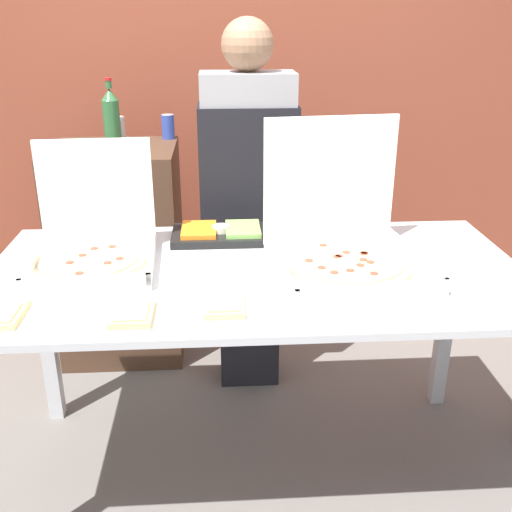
% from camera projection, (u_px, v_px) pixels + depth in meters
% --- Properties ---
extents(ground_plane, '(16.00, 16.00, 0.00)m').
position_uv_depth(ground_plane, '(256.00, 471.00, 2.39)').
color(ground_plane, slate).
extents(brick_wall_behind, '(10.00, 0.06, 2.80)m').
position_uv_depth(brick_wall_behind, '(237.00, 69.00, 3.44)').
color(brick_wall_behind, brown).
rests_on(brick_wall_behind, ground_plane).
extents(buffet_table, '(1.85, 0.94, 0.88)m').
position_uv_depth(buffet_table, '(256.00, 298.00, 2.10)').
color(buffet_table, silver).
rests_on(buffet_table, ground_plane).
extents(pizza_box_near_right, '(0.43, 0.45, 0.41)m').
position_uv_depth(pizza_box_near_right, '(94.00, 244.00, 2.09)').
color(pizza_box_near_right, white).
rests_on(pizza_box_near_right, buffet_table).
extents(pizza_box_near_left, '(0.55, 0.56, 0.49)m').
position_uv_depth(pizza_box_near_left, '(343.00, 242.00, 2.07)').
color(pizza_box_near_left, white).
rests_on(pizza_box_near_left, buffet_table).
extents(paper_plate_front_right, '(0.24, 0.24, 0.03)m').
position_uv_depth(paper_plate_front_right, '(2.00, 316.00, 1.72)').
color(paper_plate_front_right, white).
rests_on(paper_plate_front_right, buffet_table).
extents(paper_plate_front_center, '(0.20, 0.20, 0.03)m').
position_uv_depth(paper_plate_front_center, '(132.00, 314.00, 1.73)').
color(paper_plate_front_center, white).
rests_on(paper_plate_front_center, buffet_table).
extents(paper_plate_front_left, '(0.21, 0.21, 0.03)m').
position_uv_depth(paper_plate_front_left, '(224.00, 306.00, 1.78)').
color(paper_plate_front_left, white).
rests_on(paper_plate_front_left, buffet_table).
extents(veggie_tray, '(0.38, 0.23, 0.05)m').
position_uv_depth(veggie_tray, '(221.00, 233.00, 2.33)').
color(veggie_tray, black).
rests_on(veggie_tray, buffet_table).
extents(sideboard_podium, '(0.61, 0.57, 1.09)m').
position_uv_depth(sideboard_podium, '(121.00, 252.00, 3.11)').
color(sideboard_podium, '#4C3323').
rests_on(sideboard_podium, ground_plane).
extents(soda_bottle, '(0.08, 0.08, 0.32)m').
position_uv_depth(soda_bottle, '(111.00, 117.00, 2.90)').
color(soda_bottle, '#2D6638').
rests_on(soda_bottle, sideboard_podium).
extents(soda_can_silver, '(0.07, 0.07, 0.12)m').
position_uv_depth(soda_can_silver, '(118.00, 129.00, 3.03)').
color(soda_can_silver, silver).
rests_on(soda_can_silver, sideboard_podium).
extents(soda_can_colored, '(0.07, 0.07, 0.12)m').
position_uv_depth(soda_can_colored, '(168.00, 127.00, 3.09)').
color(soda_can_colored, '#334CB2').
rests_on(soda_can_colored, sideboard_podium).
extents(person_server_vest, '(0.42, 0.24, 1.69)m').
position_uv_depth(person_server_vest, '(248.00, 194.00, 2.67)').
color(person_server_vest, black).
rests_on(person_server_vest, ground_plane).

